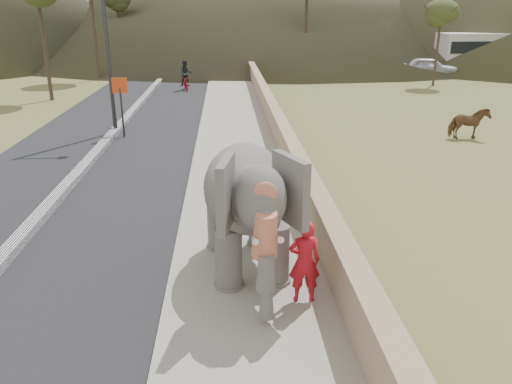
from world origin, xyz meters
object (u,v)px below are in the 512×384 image
(lamppost, at_px, (112,11))
(motorcyclist, at_px, (186,78))
(elephant_and_man, at_px, (246,205))
(cow, at_px, (468,124))

(lamppost, relative_size, motorcyclist, 4.21)
(elephant_and_man, bearing_deg, motorcyclist, 96.87)
(lamppost, relative_size, elephant_and_man, 2.16)
(cow, xyz_separation_m, motorcyclist, (-12.17, 13.48, 0.11))
(elephant_and_man, bearing_deg, cow, 47.52)
(motorcyclist, bearing_deg, lamppost, -99.13)
(cow, distance_m, elephant_and_man, 13.82)
(cow, bearing_deg, motorcyclist, 38.72)
(cow, relative_size, motorcyclist, 0.79)
(elephant_and_man, distance_m, motorcyclist, 23.84)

